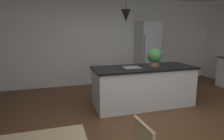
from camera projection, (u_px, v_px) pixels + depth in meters
ground_plane at (146, 131)px, 3.45m from camera, size 10.00×8.40×0.04m
wall_back_kitchen at (101, 42)px, 6.24m from camera, size 10.00×0.12×2.70m
kitchen_island at (143, 86)px, 4.50m from camera, size 2.31×0.89×0.91m
refrigerator at (148, 53)px, 6.35m from camera, size 0.66×0.67×1.99m
pendant_over_island_main at (126, 15)px, 4.07m from camera, size 0.20×0.20×0.82m
potted_plant_on_island at (155, 57)px, 4.44m from camera, size 0.33×0.33×0.41m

